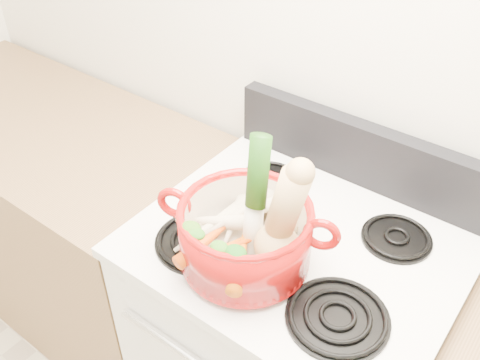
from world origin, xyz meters
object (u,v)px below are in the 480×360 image
Objects in this scene: squash at (281,217)px; stove_body at (289,354)px; dutch_oven at (245,235)px; leek at (254,197)px.

stove_body is at bearing 119.52° from squash.
stove_body is 3.38× the size of squash.
stove_body is 0.69m from squash.
squash is at bearing -12.37° from dutch_oven.
leek reaches higher than stove_body.
leek is at bearing -161.04° from squash.
squash is (0.08, 0.01, 0.09)m from dutch_oven.
squash is (0.02, -0.14, 0.67)m from stove_body.
squash is 0.89× the size of leek.
squash is 0.07m from leek.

